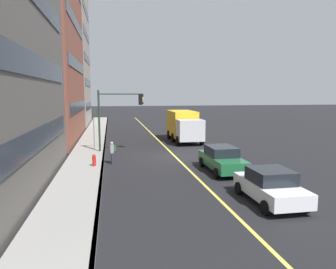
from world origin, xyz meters
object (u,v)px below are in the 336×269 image
at_px(car_green, 222,159).
at_px(pedestrian_with_backpack, 112,151).
at_px(fire_hydrant, 94,161).
at_px(traffic_light_mast, 117,110).
at_px(street_sign_post, 94,131).
at_px(car_white, 270,186).
at_px(truck_yellow, 184,125).

distance_m(car_green, pedestrian_with_backpack, 7.56).
bearing_deg(fire_hydrant, traffic_light_mast, -17.12).
bearing_deg(pedestrian_with_backpack, street_sign_post, 14.91).
bearing_deg(traffic_light_mast, car_green, -140.74).
height_order(traffic_light_mast, fire_hydrant, traffic_light_mast).
bearing_deg(car_white, car_green, 1.44).
height_order(car_green, pedestrian_with_backpack, car_green).
height_order(car_white, pedestrian_with_backpack, pedestrian_with_backpack).
height_order(car_green, fire_hydrant, car_green).
height_order(car_white, truck_yellow, truck_yellow).
relative_size(car_green, pedestrian_with_backpack, 2.95).
bearing_deg(car_white, traffic_light_mast, 25.37).
bearing_deg(pedestrian_with_backpack, car_green, -116.55).
relative_size(truck_yellow, traffic_light_mast, 1.34).
bearing_deg(truck_yellow, car_green, 177.69).
xyz_separation_m(car_green, truck_yellow, (12.80, -0.52, 0.84)).
distance_m(truck_yellow, fire_hydrant, 13.59).
height_order(street_sign_post, fire_hydrant, street_sign_post).
bearing_deg(car_green, pedestrian_with_backpack, 63.45).
bearing_deg(truck_yellow, fire_hydrant, 141.29).
bearing_deg(fire_hydrant, pedestrian_with_backpack, -45.90).
relative_size(car_white, pedestrian_with_backpack, 2.62).
xyz_separation_m(car_white, pedestrian_with_backpack, (9.25, 6.91, 0.13)).
relative_size(car_green, fire_hydrant, 4.89).
bearing_deg(car_white, street_sign_post, 29.53).
distance_m(car_green, truck_yellow, 12.84).
relative_size(car_white, truck_yellow, 0.59).
relative_size(car_white, fire_hydrant, 4.33).
xyz_separation_m(car_white, truck_yellow, (18.66, -0.37, 0.87)).
distance_m(car_white, truck_yellow, 18.69).
height_order(truck_yellow, traffic_light_mast, traffic_light_mast).
height_order(car_white, fire_hydrant, car_white).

